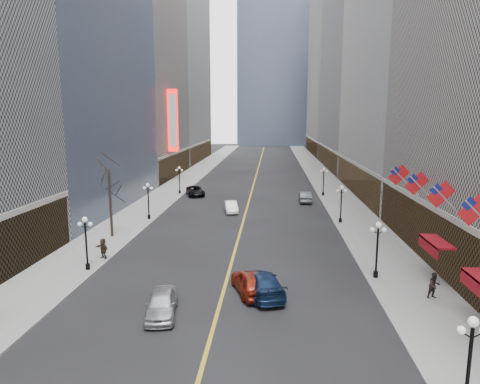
% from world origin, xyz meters
% --- Properties ---
extents(sidewalk_east, '(6.00, 230.00, 0.15)m').
position_xyz_m(sidewalk_east, '(14.00, 70.00, 0.07)').
color(sidewalk_east, gray).
rests_on(sidewalk_east, ground).
extents(sidewalk_west, '(6.00, 230.00, 0.15)m').
position_xyz_m(sidewalk_west, '(-14.00, 70.00, 0.07)').
color(sidewalk_west, gray).
rests_on(sidewalk_west, ground).
extents(lane_line, '(0.25, 200.00, 0.02)m').
position_xyz_m(lane_line, '(0.00, 80.00, 0.01)').
color(lane_line, gold).
rests_on(lane_line, ground).
extents(bldg_east_c, '(26.60, 40.60, 48.80)m').
position_xyz_m(bldg_east_c, '(29.88, 106.00, 24.18)').
color(bldg_east_c, gray).
rests_on(bldg_east_c, ground).
extents(bldg_east_d, '(26.60, 46.60, 62.80)m').
position_xyz_m(bldg_east_d, '(29.90, 149.00, 31.17)').
color(bldg_east_d, '#A89B8B').
rests_on(bldg_east_d, ground).
extents(bldg_west_c, '(26.60, 30.60, 50.80)m').
position_xyz_m(bldg_west_c, '(-29.88, 87.00, 25.19)').
color(bldg_west_c, '#A89B8B').
rests_on(bldg_west_c, ground).
extents(bldg_west_d, '(26.60, 38.60, 72.80)m').
position_xyz_m(bldg_west_d, '(-29.92, 121.00, 36.17)').
color(bldg_west_d, silver).
rests_on(bldg_west_d, ground).
extents(streetlamp_east_0, '(1.26, 0.44, 4.52)m').
position_xyz_m(streetlamp_east_0, '(11.80, 14.00, 2.90)').
color(streetlamp_east_0, black).
rests_on(streetlamp_east_0, sidewalk_east).
extents(streetlamp_east_1, '(1.26, 0.44, 4.52)m').
position_xyz_m(streetlamp_east_1, '(11.80, 30.00, 2.90)').
color(streetlamp_east_1, black).
rests_on(streetlamp_east_1, sidewalk_east).
extents(streetlamp_east_2, '(1.26, 0.44, 4.52)m').
position_xyz_m(streetlamp_east_2, '(11.80, 48.00, 2.90)').
color(streetlamp_east_2, black).
rests_on(streetlamp_east_2, sidewalk_east).
extents(streetlamp_east_3, '(1.26, 0.44, 4.52)m').
position_xyz_m(streetlamp_east_3, '(11.80, 66.00, 2.90)').
color(streetlamp_east_3, black).
rests_on(streetlamp_east_3, sidewalk_east).
extents(streetlamp_west_1, '(1.26, 0.44, 4.52)m').
position_xyz_m(streetlamp_west_1, '(-11.80, 30.00, 2.90)').
color(streetlamp_west_1, black).
rests_on(streetlamp_west_1, sidewalk_west).
extents(streetlamp_west_2, '(1.26, 0.44, 4.52)m').
position_xyz_m(streetlamp_west_2, '(-11.80, 48.00, 2.90)').
color(streetlamp_west_2, black).
rests_on(streetlamp_west_2, sidewalk_west).
extents(streetlamp_west_3, '(1.26, 0.44, 4.52)m').
position_xyz_m(streetlamp_west_3, '(-11.80, 66.00, 2.90)').
color(streetlamp_west_3, black).
rests_on(streetlamp_west_3, sidewalk_west).
extents(flag_2, '(2.87, 0.12, 2.87)m').
position_xyz_m(flag_2, '(15.31, 22.00, 7.29)').
color(flag_2, '#B2B2B7').
rests_on(flag_2, ground).
extents(flag_3, '(2.87, 0.12, 2.87)m').
position_xyz_m(flag_3, '(15.31, 27.00, 7.29)').
color(flag_3, '#B2B2B7').
rests_on(flag_3, ground).
extents(flag_4, '(2.87, 0.12, 2.87)m').
position_xyz_m(flag_4, '(15.31, 32.00, 7.29)').
color(flag_4, '#B2B2B7').
rests_on(flag_4, ground).
extents(flag_5, '(2.87, 0.12, 2.87)m').
position_xyz_m(flag_5, '(15.31, 37.00, 7.29)').
color(flag_5, '#B2B2B7').
rests_on(flag_5, ground).
extents(awning_c, '(1.40, 4.00, 0.93)m').
position_xyz_m(awning_c, '(16.11, 30.00, 3.08)').
color(awning_c, maroon).
rests_on(awning_c, ground).
extents(theatre_marquee, '(2.00, 0.55, 12.00)m').
position_xyz_m(theatre_marquee, '(-15.88, 80.00, 12.00)').
color(theatre_marquee, red).
rests_on(theatre_marquee, ground).
extents(tree_west_far, '(3.60, 3.60, 7.92)m').
position_xyz_m(tree_west_far, '(-13.50, 40.00, 6.24)').
color(tree_west_far, '#2D231C').
rests_on(tree_west_far, sidewalk_west).
extents(car_nb_near, '(2.61, 4.97, 1.61)m').
position_xyz_m(car_nb_near, '(-3.57, 22.54, 0.81)').
color(car_nb_near, '#B8BBC1').
rests_on(car_nb_near, ground).
extents(car_nb_mid, '(2.42, 4.72, 1.48)m').
position_xyz_m(car_nb_mid, '(-2.00, 53.23, 0.74)').
color(car_nb_mid, white).
rests_on(car_nb_mid, ground).
extents(car_nb_far, '(4.16, 6.16, 1.57)m').
position_xyz_m(car_nb_far, '(-9.00, 65.08, 0.78)').
color(car_nb_far, black).
rests_on(car_nb_far, ground).
extents(car_sb_near, '(3.78, 6.21, 1.68)m').
position_xyz_m(car_sb_near, '(2.92, 26.32, 0.84)').
color(car_sb_near, '#112243').
rests_on(car_sb_near, ground).
extents(car_sb_mid, '(3.56, 5.42, 1.72)m').
position_xyz_m(car_sb_mid, '(2.00, 26.47, 0.86)').
color(car_sb_mid, maroon).
rests_on(car_sb_mid, ground).
extents(car_sb_far, '(1.78, 5.01, 1.65)m').
position_xyz_m(car_sb_far, '(8.51, 60.89, 0.82)').
color(car_sb_far, '#4B5052').
rests_on(car_sb_far, ground).
extents(ped_east_walk, '(1.01, 0.74, 1.87)m').
position_xyz_m(ped_east_walk, '(14.92, 26.26, 1.08)').
color(ped_east_walk, black).
rests_on(ped_east_walk, sidewalk_east).
extents(ped_west_far, '(1.71, 1.37, 1.86)m').
position_xyz_m(ped_west_far, '(-11.60, 32.86, 1.08)').
color(ped_west_far, '#30241A').
rests_on(ped_west_far, sidewalk_west).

